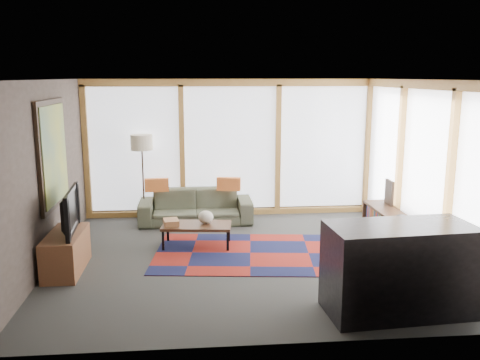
{
  "coord_description": "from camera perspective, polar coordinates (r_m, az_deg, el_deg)",
  "views": [
    {
      "loc": [
        -0.68,
        -7.12,
        2.65
      ],
      "look_at": [
        0.0,
        0.4,
        1.1
      ],
      "focal_mm": 38.0,
      "sensor_mm": 36.0,
      "label": 1
    }
  ],
  "objects": [
    {
      "name": "ground",
      "position": [
        7.63,
        0.27,
        -8.73
      ],
      "size": [
        5.5,
        5.5,
        0.0
      ],
      "primitive_type": "plane",
      "color": "#323330",
      "rests_on": "ground"
    },
    {
      "name": "room_envelope",
      "position": [
        7.85,
        3.5,
        3.45
      ],
      "size": [
        5.52,
        5.02,
        2.62
      ],
      "color": "#3B312B",
      "rests_on": "ground"
    },
    {
      "name": "rug",
      "position": [
        7.8,
        1.16,
        -8.2
      ],
      "size": [
        3.06,
        2.15,
        0.01
      ],
      "primitive_type": "cube",
      "rotation": [
        0.0,
        0.0,
        -0.11
      ],
      "color": "maroon",
      "rests_on": "ground"
    },
    {
      "name": "sofa",
      "position": [
        9.37,
        -4.99,
        -2.98
      ],
      "size": [
        2.06,
        0.82,
        0.6
      ],
      "primitive_type": "imported",
      "rotation": [
        0.0,
        0.0,
        0.01
      ],
      "color": "#3B412F",
      "rests_on": "ground"
    },
    {
      "name": "pillow_left",
      "position": [
        9.3,
        -9.33,
        -0.55
      ],
      "size": [
        0.44,
        0.16,
        0.24
      ],
      "primitive_type": "cube",
      "rotation": [
        0.0,
        0.0,
        0.08
      ],
      "color": "orange",
      "rests_on": "sofa"
    },
    {
      "name": "pillow_right",
      "position": [
        9.26,
        -1.28,
        -0.44
      ],
      "size": [
        0.45,
        0.21,
        0.24
      ],
      "primitive_type": "cube",
      "rotation": [
        0.0,
        0.0,
        -0.2
      ],
      "color": "orange",
      "rests_on": "sofa"
    },
    {
      "name": "floor_lamp",
      "position": [
        9.51,
        -10.83,
        0.21
      ],
      "size": [
        0.41,
        0.41,
        1.61
      ],
      "primitive_type": null,
      "color": "black",
      "rests_on": "ground"
    },
    {
      "name": "coffee_table",
      "position": [
        8.1,
        -4.87,
        -6.2
      ],
      "size": [
        1.13,
        0.65,
        0.36
      ],
      "primitive_type": null,
      "rotation": [
        0.0,
        0.0,
        -0.11
      ],
      "color": "#351810",
      "rests_on": "ground"
    },
    {
      "name": "book_stack",
      "position": [
        8.04,
        -7.74,
        -4.73
      ],
      "size": [
        0.27,
        0.31,
        0.09
      ],
      "primitive_type": "cube",
      "rotation": [
        0.0,
        0.0,
        0.18
      ],
      "color": "#915F38",
      "rests_on": "coffee_table"
    },
    {
      "name": "vase",
      "position": [
        8.06,
        -3.86,
        -4.18
      ],
      "size": [
        0.25,
        0.25,
        0.21
      ],
      "primitive_type": "ellipsoid",
      "rotation": [
        0.0,
        0.0,
        0.04
      ],
      "color": "beige",
      "rests_on": "coffee_table"
    },
    {
      "name": "bookshelf",
      "position": [
        8.33,
        17.08,
        -5.59
      ],
      "size": [
        0.38,
        2.09,
        0.52
      ],
      "primitive_type": null,
      "color": "#351810",
      "rests_on": "ground"
    },
    {
      "name": "bowl_a",
      "position": [
        7.71,
        18.52,
        -4.6
      ],
      "size": [
        0.25,
        0.25,
        0.11
      ],
      "primitive_type": "ellipsoid",
      "rotation": [
        0.0,
        0.0,
        0.14
      ],
      "color": "black",
      "rests_on": "bookshelf"
    },
    {
      "name": "bowl_b",
      "position": [
        8.07,
        17.59,
        -3.96
      ],
      "size": [
        0.16,
        0.16,
        0.07
      ],
      "primitive_type": "ellipsoid",
      "rotation": [
        0.0,
        0.0,
        -0.12
      ],
      "color": "black",
      "rests_on": "bookshelf"
    },
    {
      "name": "shelf_picture",
      "position": [
        8.89,
        16.41,
        -1.34
      ],
      "size": [
        0.04,
        0.32,
        0.42
      ],
      "primitive_type": "cube",
      "rotation": [
        0.0,
        0.0,
        -0.02
      ],
      "color": "black",
      "rests_on": "bookshelf"
    },
    {
      "name": "tv_console",
      "position": [
        7.45,
        -18.95,
        -7.67
      ],
      "size": [
        0.45,
        1.08,
        0.54
      ],
      "primitive_type": "cube",
      "color": "brown",
      "rests_on": "ground"
    },
    {
      "name": "television",
      "position": [
        7.34,
        -19.13,
        -3.33
      ],
      "size": [
        0.22,
        1.05,
        0.6
      ],
      "primitive_type": "imported",
      "rotation": [
        0.0,
        0.0,
        1.65
      ],
      "color": "black",
      "rests_on": "tv_console"
    },
    {
      "name": "bar_counter",
      "position": [
        6.07,
        17.42,
        -9.53
      ],
      "size": [
        1.68,
        0.88,
        1.03
      ],
      "primitive_type": "cube",
      "rotation": [
        0.0,
        0.0,
        0.08
      ],
      "color": "black",
      "rests_on": "ground"
    }
  ]
}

